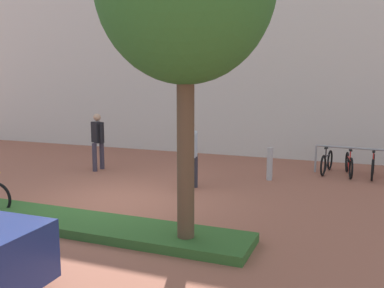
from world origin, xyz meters
TOP-DOWN VIEW (x-y plane):
  - ground_plane at (0.00, 0.00)m, footprint 60.00×60.00m
  - building_facade at (0.00, 7.29)m, footprint 28.00×1.20m
  - planter_strip at (-0.05, -1.70)m, footprint 7.00×1.10m
  - bike_rack_cluster at (5.36, 4.72)m, footprint 3.19×1.83m
  - bollard_steel at (2.72, 3.37)m, footprint 0.16×0.16m
  - person_suited_dark at (-2.37, 2.75)m, footprint 0.53×0.51m
  - person_shirt_white at (1.05, 1.71)m, footprint 0.44×0.48m

SIDE VIEW (x-z plane):
  - ground_plane at x=0.00m, z-range 0.00..0.00m
  - planter_strip at x=-0.05m, z-range 0.00..0.16m
  - bike_rack_cluster at x=5.36m, z-range -0.07..0.76m
  - bollard_steel at x=2.72m, z-range 0.00..0.90m
  - person_suited_dark at x=-2.37m, z-range 0.12..1.84m
  - person_shirt_white at x=1.05m, z-range 0.12..1.84m
  - building_facade at x=0.00m, z-range 0.00..10.00m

